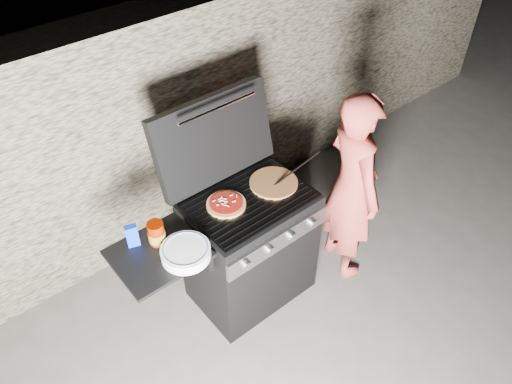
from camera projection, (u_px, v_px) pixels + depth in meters
ground at (251, 288)px, 3.74m from camera, size 50.00×50.00×0.00m
stone_wall at (162, 127)px, 3.74m from camera, size 8.00×0.35×1.80m
gas_grill at (221, 266)px, 3.32m from camera, size 1.34×0.79×0.91m
pizza_topped at (226, 204)px, 3.09m from camera, size 0.33×0.33×0.03m
pizza_plain at (274, 183)px, 3.24m from camera, size 0.39×0.39×0.02m
sauce_jar at (156, 233)px, 2.83m from camera, size 0.10×0.10×0.15m
blue_carton at (132, 236)px, 2.82m from camera, size 0.08×0.06×0.15m
plate_stack at (186, 252)px, 2.78m from camera, size 0.34×0.34×0.06m
person at (351, 188)px, 3.45m from camera, size 0.51×0.63×1.51m
tongs at (296, 169)px, 3.28m from camera, size 0.44×0.02×0.09m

